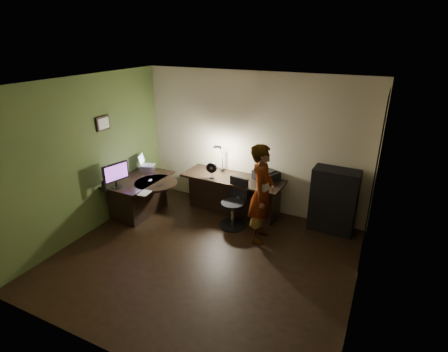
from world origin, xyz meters
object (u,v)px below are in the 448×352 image
at_px(desk_left, 141,196).
at_px(desk_right, 232,195).
at_px(person, 262,194).
at_px(monitor, 116,179).
at_px(office_chair, 233,204).
at_px(cabinet, 333,201).

relative_size(desk_left, desk_right, 0.65).
relative_size(desk_left, person, 0.75).
height_order(desk_left, monitor, monitor).
distance_m(monitor, office_chair, 2.15).
distance_m(desk_left, monitor, 0.73).
height_order(monitor, office_chair, monitor).
bearing_deg(office_chair, cabinet, 30.68).
xyz_separation_m(monitor, office_chair, (1.94, 0.82, -0.45)).
distance_m(monitor, person, 2.62).
xyz_separation_m(monitor, person, (2.54, 0.64, -0.05)).
bearing_deg(monitor, desk_right, 52.01).
relative_size(desk_left, monitor, 2.53).
bearing_deg(desk_left, person, 4.86).
height_order(cabinet, monitor, cabinet).
xyz_separation_m(desk_right, cabinet, (1.88, 0.16, 0.21)).
xyz_separation_m(desk_left, office_chair, (1.82, 0.33, 0.08)).
bearing_deg(person, office_chair, 66.41).
height_order(desk_right, monitor, monitor).
bearing_deg(cabinet, desk_left, -161.96).
distance_m(desk_right, monitor, 2.22).
bearing_deg(person, monitor, 96.95).
bearing_deg(monitor, office_chair, 37.21).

